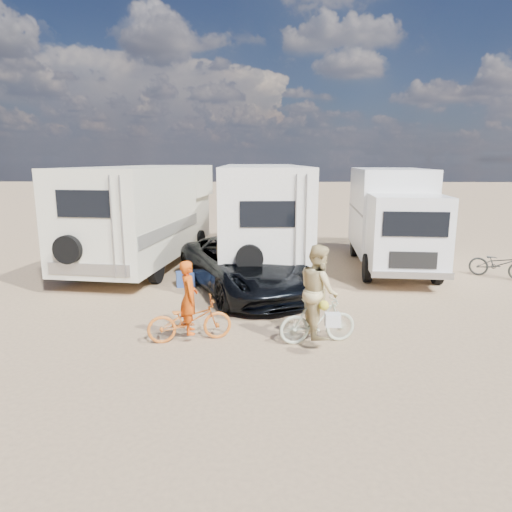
{
  "coord_description": "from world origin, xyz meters",
  "views": [
    {
      "loc": [
        -0.26,
        -9.1,
        3.72
      ],
      "look_at": [
        -0.52,
        2.39,
        1.3
      ],
      "focal_mm": 32.2,
      "sensor_mm": 36.0,
      "label": 1
    }
  ],
  "objects_px": {
    "rv_main": "(262,217)",
    "bike_parked": "(499,264)",
    "rider_woman": "(318,299)",
    "crate": "(315,293)",
    "bike_woman": "(318,320)",
    "rider_man": "(189,305)",
    "cooler": "(185,279)",
    "box_truck": "(393,220)",
    "bike_man": "(190,320)",
    "dark_suv": "(244,265)",
    "rv_left": "(145,216)"
  },
  "relations": [
    {
      "from": "rv_main",
      "to": "bike_woman",
      "type": "distance_m",
      "value": 7.03
    },
    {
      "from": "cooler",
      "to": "crate",
      "type": "distance_m",
      "value": 3.98
    },
    {
      "from": "rv_main",
      "to": "crate",
      "type": "distance_m",
      "value": 4.43
    },
    {
      "from": "box_truck",
      "to": "bike_woman",
      "type": "xyz_separation_m",
      "value": [
        -3.27,
        -6.76,
        -1.22
      ]
    },
    {
      "from": "bike_man",
      "to": "cooler",
      "type": "relative_size",
      "value": 3.24
    },
    {
      "from": "crate",
      "to": "box_truck",
      "type": "bearing_deg",
      "value": 51.83
    },
    {
      "from": "bike_woman",
      "to": "rider_man",
      "type": "relative_size",
      "value": 1.05
    },
    {
      "from": "rv_main",
      "to": "bike_parked",
      "type": "distance_m",
      "value": 7.79
    },
    {
      "from": "rv_main",
      "to": "box_truck",
      "type": "relative_size",
      "value": 1.26
    },
    {
      "from": "dark_suv",
      "to": "box_truck",
      "type": "bearing_deg",
      "value": 6.84
    },
    {
      "from": "rv_left",
      "to": "bike_parked",
      "type": "xyz_separation_m",
      "value": [
        11.73,
        -1.74,
        -1.28
      ]
    },
    {
      "from": "box_truck",
      "to": "crate",
      "type": "distance_m",
      "value": 5.09
    },
    {
      "from": "rv_left",
      "to": "box_truck",
      "type": "height_order",
      "value": "rv_left"
    },
    {
      "from": "bike_woman",
      "to": "bike_parked",
      "type": "xyz_separation_m",
      "value": [
        6.35,
        5.46,
        -0.02
      ]
    },
    {
      "from": "box_truck",
      "to": "cooler",
      "type": "xyz_separation_m",
      "value": [
        -6.75,
        -2.47,
        -1.49
      ]
    },
    {
      "from": "dark_suv",
      "to": "rider_man",
      "type": "height_order",
      "value": "rider_man"
    },
    {
      "from": "bike_man",
      "to": "rider_woman",
      "type": "distance_m",
      "value": 2.7
    },
    {
      "from": "bike_man",
      "to": "cooler",
      "type": "xyz_separation_m",
      "value": [
        -0.83,
        4.23,
        -0.24
      ]
    },
    {
      "from": "dark_suv",
      "to": "crate",
      "type": "relative_size",
      "value": 11.55
    },
    {
      "from": "bike_man",
      "to": "cooler",
      "type": "distance_m",
      "value": 4.32
    },
    {
      "from": "bike_woman",
      "to": "bike_parked",
      "type": "bearing_deg",
      "value": -61.46
    },
    {
      "from": "box_truck",
      "to": "cooler",
      "type": "distance_m",
      "value": 7.34
    },
    {
      "from": "cooler",
      "to": "rider_woman",
      "type": "bearing_deg",
      "value": -65.15
    },
    {
      "from": "rv_main",
      "to": "cooler",
      "type": "height_order",
      "value": "rv_main"
    },
    {
      "from": "dark_suv",
      "to": "bike_parked",
      "type": "xyz_separation_m",
      "value": [
        8.05,
        1.7,
        -0.3
      ]
    },
    {
      "from": "box_truck",
      "to": "dark_suv",
      "type": "distance_m",
      "value": 5.87
    },
    {
      "from": "bike_man",
      "to": "rv_left",
      "type": "bearing_deg",
      "value": 6.02
    },
    {
      "from": "bike_man",
      "to": "rider_woman",
      "type": "xyz_separation_m",
      "value": [
        2.65,
        -0.06,
        0.49
      ]
    },
    {
      "from": "rider_man",
      "to": "cooler",
      "type": "distance_m",
      "value": 4.34
    },
    {
      "from": "dark_suv",
      "to": "crate",
      "type": "xyz_separation_m",
      "value": [
        1.96,
        -0.82,
        -0.58
      ]
    },
    {
      "from": "bike_woman",
      "to": "rider_man",
      "type": "bearing_deg",
      "value": 76.56
    },
    {
      "from": "cooler",
      "to": "dark_suv",
      "type": "bearing_deg",
      "value": -30.75
    },
    {
      "from": "dark_suv",
      "to": "cooler",
      "type": "distance_m",
      "value": 1.94
    },
    {
      "from": "rv_main",
      "to": "rider_man",
      "type": "bearing_deg",
      "value": -104.52
    },
    {
      "from": "bike_parked",
      "to": "crate",
      "type": "height_order",
      "value": "bike_parked"
    },
    {
      "from": "rv_left",
      "to": "bike_parked",
      "type": "relative_size",
      "value": 4.68
    },
    {
      "from": "rv_main",
      "to": "bike_man",
      "type": "bearing_deg",
      "value": -104.52
    },
    {
      "from": "rider_woman",
      "to": "dark_suv",
      "type": "bearing_deg",
      "value": 12.14
    },
    {
      "from": "rv_main",
      "to": "bike_parked",
      "type": "bearing_deg",
      "value": -12.56
    },
    {
      "from": "box_truck",
      "to": "dark_suv",
      "type": "bearing_deg",
      "value": -144.05
    },
    {
      "from": "bike_woman",
      "to": "crate",
      "type": "distance_m",
      "value": 2.96
    },
    {
      "from": "rider_woman",
      "to": "crate",
      "type": "distance_m",
      "value": 3.05
    },
    {
      "from": "cooler",
      "to": "box_truck",
      "type": "bearing_deg",
      "value": 5.88
    },
    {
      "from": "bike_woman",
      "to": "crate",
      "type": "height_order",
      "value": "bike_woman"
    },
    {
      "from": "cooler",
      "to": "rv_main",
      "type": "bearing_deg",
      "value": 33.77
    },
    {
      "from": "bike_parked",
      "to": "cooler",
      "type": "relative_size",
      "value": 3.28
    },
    {
      "from": "dark_suv",
      "to": "rider_man",
      "type": "distance_m",
      "value": 3.82
    },
    {
      "from": "rv_main",
      "to": "cooler",
      "type": "bearing_deg",
      "value": -134.5
    },
    {
      "from": "bike_woman",
      "to": "rider_man",
      "type": "distance_m",
      "value": 2.67
    },
    {
      "from": "dark_suv",
      "to": "cooler",
      "type": "relative_size",
      "value": 10.25
    }
  ]
}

